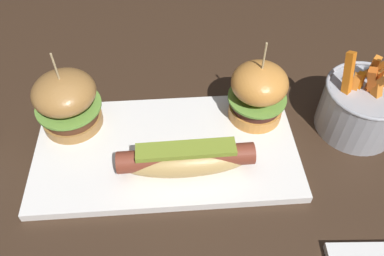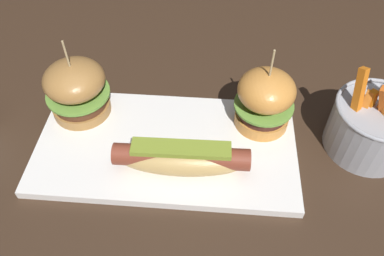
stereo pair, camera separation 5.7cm
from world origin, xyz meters
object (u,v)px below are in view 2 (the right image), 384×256
at_px(hot_dog, 181,158).
at_px(fries_bucket, 373,126).
at_px(slider_left, 77,89).
at_px(slider_right, 265,100).
at_px(platter_main, 166,146).

bearing_deg(hot_dog, fries_bucket, 15.47).
height_order(slider_left, fries_bucket, slider_left).
bearing_deg(slider_right, slider_left, 179.34).
relative_size(platter_main, hot_dog, 2.06).
bearing_deg(fries_bucket, platter_main, -173.89).
bearing_deg(slider_left, fries_bucket, -3.41).
height_order(platter_main, fries_bucket, fries_bucket).
relative_size(slider_right, fries_bucket, 1.02).
bearing_deg(slider_right, hot_dog, -139.39).
relative_size(platter_main, slider_right, 2.79).
xyz_separation_m(platter_main, slider_left, (-0.15, 0.06, 0.06)).
bearing_deg(platter_main, slider_left, 157.70).
bearing_deg(platter_main, fries_bucket, 6.11).
xyz_separation_m(hot_dog, fries_bucket, (0.28, 0.08, 0.01)).
xyz_separation_m(platter_main, slider_right, (0.15, 0.06, 0.06)).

